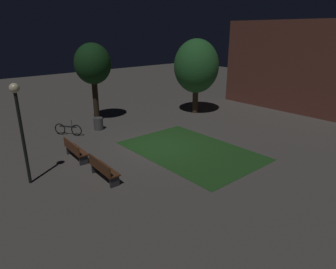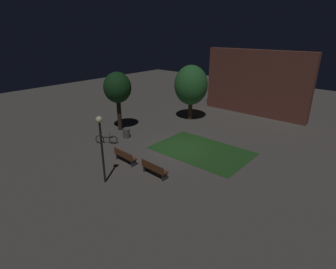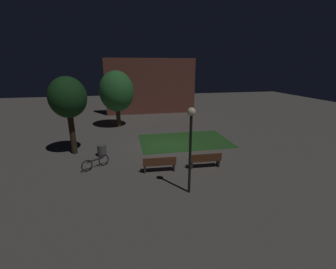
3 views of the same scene
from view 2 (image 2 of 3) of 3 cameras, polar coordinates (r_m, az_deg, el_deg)
ground_plane at (r=19.56m, az=2.38°, el=-3.04°), size 60.00×60.00×0.00m
grass_lawn at (r=19.37m, az=7.16°, el=-3.44°), size 6.81×4.50×0.01m
bench_corner at (r=17.59m, az=-9.26°, el=-4.53°), size 1.82×0.57×0.88m
bench_lawn_edge at (r=15.86m, az=-3.04°, el=-7.31°), size 1.82×0.55×0.88m
tree_left_canopy at (r=22.64m, az=-10.77°, el=9.71°), size 2.29×2.29×4.98m
tree_tall_center at (r=25.32m, az=4.95°, el=10.45°), size 3.11×3.11×5.17m
lamp_post_near_wall at (r=14.69m, az=-14.18°, el=-0.68°), size 0.36×0.36×3.94m
trash_bin at (r=21.66m, az=-8.91°, el=0.26°), size 0.56×0.56×0.74m
bicycle at (r=20.81m, az=-13.03°, el=-1.02°), size 1.42×1.05×0.93m
building_wall_backdrop at (r=28.29m, az=18.29°, el=10.40°), size 10.52×0.80×6.39m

